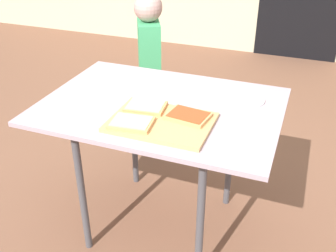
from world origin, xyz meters
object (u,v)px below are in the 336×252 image
Objects in this scene: cutting_board at (161,122)px; pizza_slice_near_left at (131,123)px; dining_table at (161,117)px; pizza_slice_far_right at (188,116)px; pizza_slice_far_left at (146,106)px; child_left at (149,61)px; plate_white_right at (240,98)px.

cutting_board is 2.27× the size of pizza_slice_near_left.
pizza_slice_far_right reaches higher than dining_table.
pizza_slice_near_left is at bearing -145.75° from pizza_slice_far_right.
pizza_slice_far_left is at bearing 143.25° from cutting_board.
pizza_slice_far_right is 0.21m from pizza_slice_far_left.
pizza_slice_near_left is 1.11m from child_left.
child_left is at bearing 109.23° from pizza_slice_near_left.
pizza_slice_near_left is (-0.10, -0.08, 0.02)m from cutting_board.
dining_table is at bearing -63.34° from child_left.
pizza_slice_far_left is 0.16m from pizza_slice_near_left.
plate_white_right is at bearing 53.33° from cutting_board.
pizza_slice_far_left is 0.96m from child_left.
dining_table is at bearing 111.81° from cutting_board.
child_left is (-0.73, 0.61, -0.12)m from plate_white_right.
dining_table is 0.14m from pizza_slice_far_left.
dining_table is at bearing 82.55° from pizza_slice_near_left.
child_left reaches higher than pizza_slice_far_right.
cutting_board is 2.27× the size of pizza_slice_far_left.
cutting_board is 0.13m from pizza_slice_far_left.
cutting_board is 0.40× the size of child_left.
pizza_slice_near_left reaches higher than cutting_board.
dining_table is at bearing -151.84° from plate_white_right.
cutting_board is 2.24× the size of pizza_slice_far_right.
pizza_slice_far_right is 1.01× the size of pizza_slice_far_left.
pizza_slice_far_left is 1.00× the size of pizza_slice_near_left.
pizza_slice_far_right is at bearing -33.64° from dining_table.
cutting_board is at bearing -64.19° from child_left.
dining_table is 4.66× the size of plate_white_right.
cutting_board is at bearing -148.17° from pizza_slice_far_right.
cutting_board is 0.12m from pizza_slice_far_right.
pizza_slice_far_right is at bearing -4.83° from pizza_slice_far_left.
plate_white_right is (0.16, 0.29, -0.02)m from pizza_slice_far_right.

